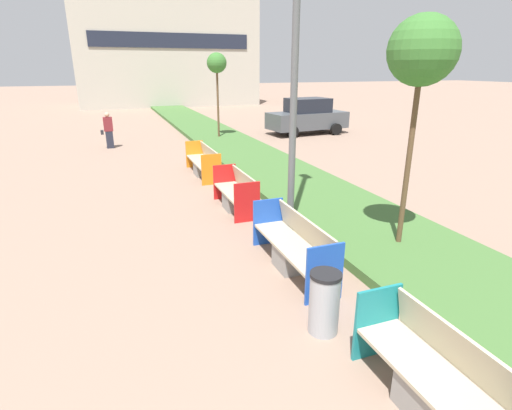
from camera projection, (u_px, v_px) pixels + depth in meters
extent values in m
cube|color=#426B33|center=(296.00, 184.00, 11.92)|extent=(2.80, 120.00, 0.18)
cube|color=#B2AD9E|center=(166.00, 49.00, 37.01)|extent=(15.83, 7.39, 10.05)
cube|color=#1E2333|center=(172.00, 40.00, 33.53)|extent=(13.30, 0.08, 1.20)
cube|color=gray|center=(432.00, 397.00, 4.06)|extent=(0.52, 0.60, 0.42)
cube|color=#BCAD8E|center=(435.00, 379.00, 3.99)|extent=(0.58, 1.88, 0.05)
cube|color=#BCAD8E|center=(460.00, 351.00, 3.99)|extent=(0.14, 1.80, 0.48)
cube|color=#197A7F|center=(377.00, 322.00, 4.83)|extent=(0.62, 0.04, 0.94)
cube|color=gray|center=(292.00, 258.00, 7.04)|extent=(0.52, 0.60, 0.42)
cube|color=#BCAD8E|center=(292.00, 246.00, 6.97)|extent=(0.58, 2.23, 0.05)
cube|color=#BCAD8E|center=(306.00, 230.00, 6.97)|extent=(0.14, 2.14, 0.48)
cube|color=blue|center=(324.00, 274.00, 5.95)|extent=(0.62, 0.04, 0.94)
cube|color=blue|center=(268.00, 222.00, 7.96)|extent=(0.62, 0.04, 0.94)
cube|color=gray|center=(235.00, 201.00, 10.00)|extent=(0.52, 0.60, 0.42)
cube|color=#BCAD8E|center=(235.00, 192.00, 9.93)|extent=(0.58, 1.82, 0.05)
cube|color=#BCAD8E|center=(245.00, 181.00, 9.93)|extent=(0.14, 1.74, 0.48)
cube|color=red|center=(247.00, 202.00, 9.10)|extent=(0.62, 0.04, 0.94)
cube|color=red|center=(225.00, 182.00, 10.74)|extent=(0.62, 0.04, 0.94)
cube|color=gray|center=(203.00, 169.00, 13.18)|extent=(0.52, 0.60, 0.42)
cube|color=#BCAD8E|center=(202.00, 162.00, 13.10)|extent=(0.58, 2.40, 0.05)
cube|color=#BCAD8E|center=(210.00, 154.00, 13.11)|extent=(0.14, 2.30, 0.48)
cube|color=orange|center=(211.00, 170.00, 12.01)|extent=(0.62, 0.04, 0.94)
cube|color=orange|center=(195.00, 154.00, 14.17)|extent=(0.62, 0.04, 0.94)
cylinder|color=#9EA0A5|center=(324.00, 304.00, 5.29)|extent=(0.40, 0.40, 0.83)
cylinder|color=black|center=(326.00, 275.00, 5.14)|extent=(0.42, 0.42, 0.05)
cylinder|color=#56595B|center=(297.00, 5.00, 7.18)|extent=(0.14, 0.14, 8.88)
cylinder|color=brown|center=(408.00, 167.00, 7.29)|extent=(0.10, 0.10, 3.33)
sphere|color=#38702D|center=(423.00, 50.00, 6.64)|extent=(1.17, 1.17, 1.17)
cylinder|color=brown|center=(218.00, 105.00, 19.07)|extent=(0.10, 0.10, 3.33)
sphere|color=#38702D|center=(217.00, 63.00, 18.45)|extent=(0.92, 0.92, 0.92)
cube|color=#232633|center=(110.00, 140.00, 17.56)|extent=(0.30, 0.22, 0.75)
cube|color=maroon|center=(108.00, 124.00, 17.34)|extent=(0.38, 0.24, 0.60)
sphere|color=tan|center=(107.00, 115.00, 17.21)|extent=(0.21, 0.21, 0.21)
cube|color=#232328|center=(102.00, 132.00, 17.36)|extent=(0.12, 0.20, 0.18)
cube|color=#474C51|center=(307.00, 120.00, 21.23)|extent=(4.35, 2.17, 0.84)
cube|color=black|center=(308.00, 105.00, 20.98)|extent=(2.24, 1.75, 0.72)
cylinder|color=black|center=(336.00, 129.00, 20.98)|extent=(0.60, 0.20, 0.60)
cylinder|color=black|center=(319.00, 125.00, 22.58)|extent=(0.60, 0.20, 0.60)
cylinder|color=black|center=(293.00, 132.00, 20.16)|extent=(0.60, 0.20, 0.60)
cylinder|color=black|center=(279.00, 127.00, 21.75)|extent=(0.60, 0.20, 0.60)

